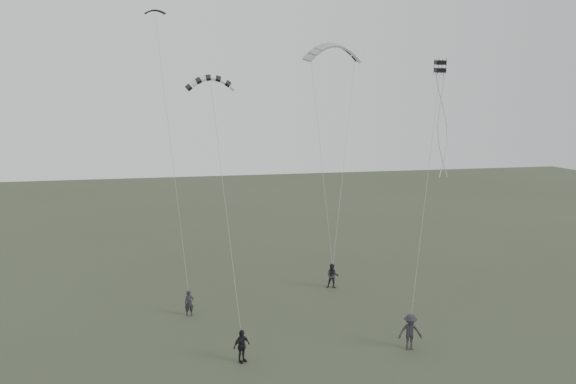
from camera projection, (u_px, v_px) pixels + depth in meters
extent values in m
plane|color=#37402B|center=(297.00, 341.00, 30.28)|extent=(140.00, 140.00, 0.00)
imported|color=#222228|center=(189.00, 303.00, 33.83)|extent=(0.59, 0.41, 1.54)
imported|color=black|center=(333.00, 276.00, 38.85)|extent=(0.99, 0.88, 1.72)
imported|color=black|center=(242.00, 346.00, 27.75)|extent=(1.05, 0.85, 1.67)
imported|color=#25252A|center=(410.00, 332.00, 29.16)|extent=(1.34, 0.93, 1.91)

